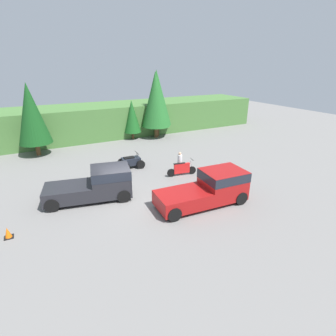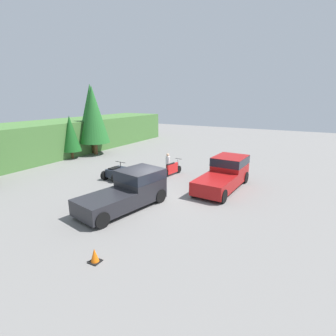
{
  "view_description": "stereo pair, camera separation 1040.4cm",
  "coord_description": "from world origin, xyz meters",
  "px_view_note": "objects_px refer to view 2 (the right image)",
  "views": [
    {
      "loc": [
        -4.33,
        -13.95,
        7.73
      ],
      "look_at": [
        3.53,
        1.15,
        0.95
      ],
      "focal_mm": 28.0,
      "sensor_mm": 36.0,
      "label": 1
    },
    {
      "loc": [
        -12.34,
        -7.59,
        5.84
      ],
      "look_at": [
        3.53,
        1.15,
        0.95
      ],
      "focal_mm": 28.0,
      "sensor_mm": 36.0,
      "label": 2
    }
  ],
  "objects_px": {
    "pickup_truck_second": "(130,189)",
    "traffic_cone": "(95,256)",
    "dirt_bike": "(172,169)",
    "rider_person": "(168,163)",
    "pickup_truck_red": "(225,172)",
    "quad_atv": "(116,173)"
  },
  "relations": [
    {
      "from": "pickup_truck_second",
      "to": "rider_person",
      "type": "height_order",
      "value": "pickup_truck_second"
    },
    {
      "from": "pickup_truck_second",
      "to": "rider_person",
      "type": "distance_m",
      "value": 6.5
    },
    {
      "from": "dirt_bike",
      "to": "rider_person",
      "type": "xyz_separation_m",
      "value": [
        0.07,
        0.44,
        0.42
      ]
    },
    {
      "from": "traffic_cone",
      "to": "dirt_bike",
      "type": "bearing_deg",
      "value": 13.57
    },
    {
      "from": "pickup_truck_red",
      "to": "rider_person",
      "type": "height_order",
      "value": "pickup_truck_red"
    },
    {
      "from": "quad_atv",
      "to": "traffic_cone",
      "type": "relative_size",
      "value": 3.62
    },
    {
      "from": "dirt_bike",
      "to": "rider_person",
      "type": "bearing_deg",
      "value": 90.45
    },
    {
      "from": "dirt_bike",
      "to": "quad_atv",
      "type": "relative_size",
      "value": 1.13
    },
    {
      "from": "dirt_bike",
      "to": "traffic_cone",
      "type": "bearing_deg",
      "value": -157.16
    },
    {
      "from": "pickup_truck_red",
      "to": "quad_atv",
      "type": "xyz_separation_m",
      "value": [
        -2.19,
        7.58,
        -0.54
      ]
    },
    {
      "from": "rider_person",
      "to": "dirt_bike",
      "type": "bearing_deg",
      "value": -73.9
    },
    {
      "from": "pickup_truck_red",
      "to": "quad_atv",
      "type": "bearing_deg",
      "value": 109.46
    },
    {
      "from": "pickup_truck_red",
      "to": "pickup_truck_second",
      "type": "xyz_separation_m",
      "value": [
        -5.73,
        3.62,
        -0.0
      ]
    },
    {
      "from": "dirt_bike",
      "to": "pickup_truck_second",
      "type": "bearing_deg",
      "value": -164.29
    },
    {
      "from": "pickup_truck_second",
      "to": "traffic_cone",
      "type": "height_order",
      "value": "pickup_truck_second"
    },
    {
      "from": "pickup_truck_second",
      "to": "traffic_cone",
      "type": "xyz_separation_m",
      "value": [
        -4.82,
        -1.98,
        -0.75
      ]
    },
    {
      "from": "traffic_cone",
      "to": "pickup_truck_red",
      "type": "bearing_deg",
      "value": -8.83
    },
    {
      "from": "quad_atv",
      "to": "rider_person",
      "type": "height_order",
      "value": "rider_person"
    },
    {
      "from": "pickup_truck_red",
      "to": "traffic_cone",
      "type": "bearing_deg",
      "value": 174.54
    },
    {
      "from": "dirt_bike",
      "to": "quad_atv",
      "type": "bearing_deg",
      "value": 139.84
    },
    {
      "from": "quad_atv",
      "to": "rider_person",
      "type": "bearing_deg",
      "value": -41.53
    },
    {
      "from": "rider_person",
      "to": "traffic_cone",
      "type": "xyz_separation_m",
      "value": [
        -11.22,
        -3.14,
        -0.66
      ]
    }
  ]
}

